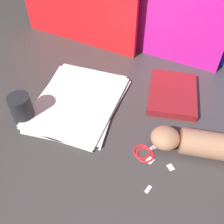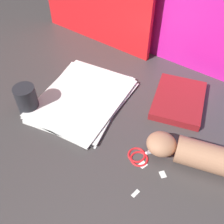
# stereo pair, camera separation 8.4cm
# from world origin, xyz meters

# --- Properties ---
(ground_plane) EXTENTS (6.00, 6.00, 0.00)m
(ground_plane) POSITION_xyz_m (0.00, 0.00, 0.00)
(ground_plane) COLOR #3D3838
(backdrop_panel_center) EXTENTS (0.61, 0.13, 0.37)m
(backdrop_panel_center) POSITION_xyz_m (0.03, 0.46, 0.19)
(backdrop_panel_center) COLOR #D81E9E
(backdrop_panel_center) RESTS_ON ground_plane
(paper_stack) EXTENTS (0.31, 0.38, 0.02)m
(paper_stack) POSITION_xyz_m (-0.14, 0.07, 0.01)
(paper_stack) COLOR white
(paper_stack) RESTS_ON ground_plane
(book_closed) EXTENTS (0.20, 0.25, 0.03)m
(book_closed) POSITION_xyz_m (0.18, 0.21, 0.01)
(book_closed) COLOR maroon
(book_closed) RESTS_ON ground_plane
(scissors) EXTENTS (0.14, 0.15, 0.01)m
(scissors) POSITION_xyz_m (0.15, -0.06, 0.00)
(scissors) COLOR silver
(scissors) RESTS_ON ground_plane
(hand_forearm) EXTENTS (0.28, 0.11, 0.08)m
(hand_forearm) POSITION_xyz_m (0.29, -0.02, 0.04)
(hand_forearm) COLOR #A87556
(hand_forearm) RESTS_ON ground_plane
(paper_scrap_near) EXTENTS (0.03, 0.03, 0.00)m
(paper_scrap_near) POSITION_xyz_m (0.22, -0.10, 0.00)
(paper_scrap_near) COLOR white
(paper_scrap_near) RESTS_ON ground_plane
(paper_scrap_mid) EXTENTS (0.03, 0.03, 0.00)m
(paper_scrap_mid) POSITION_xyz_m (0.16, -0.09, 0.00)
(paper_scrap_mid) COLOR white
(paper_scrap_mid) RESTS_ON ground_plane
(paper_scrap_far) EXTENTS (0.02, 0.03, 0.00)m
(paper_scrap_far) POSITION_xyz_m (0.17, -0.19, 0.00)
(paper_scrap_far) COLOR white
(paper_scrap_far) RESTS_ON ground_plane
(mug) EXTENTS (0.07, 0.07, 0.10)m
(mug) POSITION_xyz_m (-0.29, -0.05, 0.05)
(mug) COLOR #232328
(mug) RESTS_ON ground_plane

